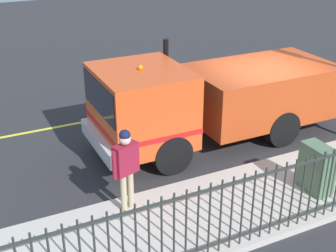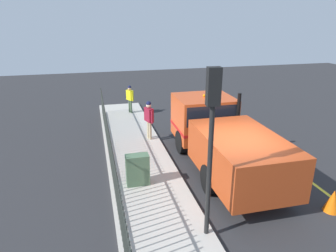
{
  "view_description": "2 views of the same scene",
  "coord_description": "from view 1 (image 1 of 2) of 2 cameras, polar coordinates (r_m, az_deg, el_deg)",
  "views": [
    {
      "loc": [
        9.15,
        -7.35,
        5.56
      ],
      "look_at": [
        1.21,
        -3.48,
        1.41
      ],
      "focal_mm": 48.78,
      "sensor_mm": 36.0,
      "label": 1
    },
    {
      "loc": [
        4.23,
        8.04,
        5.39
      ],
      "look_at": [
        1.47,
        -3.07,
        1.28
      ],
      "focal_mm": 32.76,
      "sensor_mm": 36.0,
      "label": 2
    }
  ],
  "objects": [
    {
      "name": "ground_plane",
      "position": [
        12.98,
        11.53,
        -0.71
      ],
      "size": [
        48.1,
        48.1,
        0.0
      ],
      "primitive_type": "plane",
      "color": "#2B2B2D",
      "rests_on": "ground"
    },
    {
      "name": "sidewalk_slab",
      "position": [
        11.2,
        19.89,
        -5.86
      ],
      "size": [
        2.46,
        21.86,
        0.13
      ],
      "primitive_type": "cube",
      "color": "#B7B2A8",
      "rests_on": "ground"
    },
    {
      "name": "lane_marking",
      "position": [
        15.09,
        5.2,
        3.47
      ],
      "size": [
        0.12,
        19.68,
        0.01
      ],
      "primitive_type": "cube",
      "color": "yellow",
      "rests_on": "ground"
    },
    {
      "name": "work_truck",
      "position": [
        11.67,
        4.47,
        3.59
      ],
      "size": [
        2.38,
        6.65,
        2.62
      ],
      "rotation": [
        0.0,
        0.0,
        3.14
      ],
      "color": "#D84C1E",
      "rests_on": "ground"
    },
    {
      "name": "worker_standing",
      "position": [
        8.82,
        -5.28,
        -4.49
      ],
      "size": [
        0.37,
        0.62,
        1.76
      ],
      "rotation": [
        0.0,
        0.0,
        1.89
      ],
      "color": "maroon",
      "rests_on": "sidewalk_slab"
    },
    {
      "name": "utility_cabinet",
      "position": [
        10.16,
        18.06,
        -5.06
      ],
      "size": [
        0.75,
        0.4,
        1.05
      ],
      "primitive_type": "cube",
      "color": "#4C6B4C",
      "rests_on": "sidewalk_slab"
    },
    {
      "name": "traffic_cone",
      "position": [
        15.52,
        12.0,
        4.98
      ],
      "size": [
        0.48,
        0.48,
        0.68
      ],
      "primitive_type": "cone",
      "color": "orange",
      "rests_on": "ground"
    }
  ]
}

